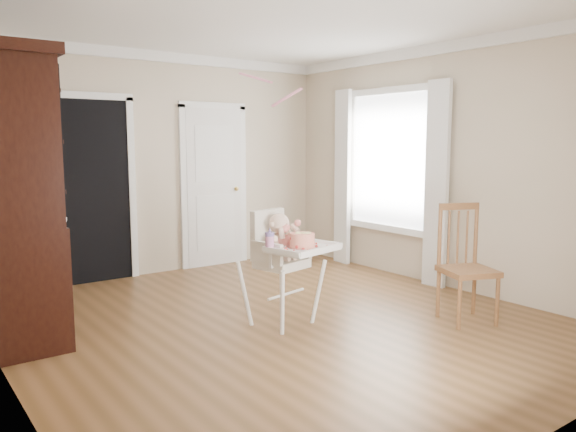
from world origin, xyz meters
TOP-DOWN VIEW (x-y plane):
  - floor at (0.00, 0.00)m, footprint 5.00×5.00m
  - ceiling at (0.00, 0.00)m, footprint 5.00×5.00m
  - wall_back at (0.00, 2.50)m, footprint 4.50×0.00m
  - wall_right at (2.25, 0.00)m, footprint 0.00×5.00m
  - crown_molding at (0.00, 0.00)m, footprint 4.50×5.00m
  - doorway at (-0.90, 2.48)m, footprint 1.06×0.05m
  - closet_door at (0.70, 2.48)m, footprint 0.96×0.09m
  - window_right at (2.18, 0.80)m, footprint 0.13×1.84m
  - high_chair at (-0.03, -0.06)m, footprint 0.73×0.85m
  - baby at (-0.03, -0.03)m, footprint 0.32×0.23m
  - cake at (0.02, -0.28)m, footprint 0.28×0.28m
  - sippy_cup at (-0.26, -0.20)m, footprint 0.08×0.08m
  - china_cabinet at (-1.99, 1.00)m, footprint 0.62×1.39m
  - dining_chair at (1.38, -0.96)m, footprint 0.57×0.57m
  - streamer at (0.34, 0.91)m, footprint 0.10×0.49m

SIDE VIEW (x-z plane):
  - floor at x=0.00m, z-range 0.00..0.00m
  - dining_chair at x=1.38m, z-range -0.04..1.03m
  - high_chair at x=-0.03m, z-range 0.12..1.17m
  - baby at x=-0.03m, z-range 0.57..1.00m
  - cake at x=0.02m, z-range 0.73..0.85m
  - sippy_cup at x=-0.26m, z-range 0.71..0.90m
  - closet_door at x=0.70m, z-range -0.04..2.09m
  - doorway at x=-0.90m, z-range 0.00..2.22m
  - china_cabinet at x=-1.99m, z-range 0.00..2.34m
  - window_right at x=2.18m, z-range 0.14..2.44m
  - wall_back at x=0.00m, z-range -0.90..3.60m
  - wall_right at x=2.25m, z-range -1.15..3.85m
  - streamer at x=0.34m, z-range 2.20..2.35m
  - crown_molding at x=0.00m, z-range 2.58..2.70m
  - ceiling at x=0.00m, z-range 2.70..2.70m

